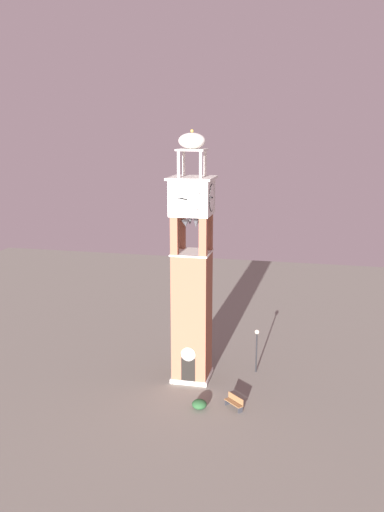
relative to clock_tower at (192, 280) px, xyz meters
The scene contains 6 objects.
ground 8.08m from the clock_tower, 80.29° to the left, with size 80.00×80.00×0.00m, color gray.
clock_tower is the anchor object (origin of this frame).
park_bench 9.55m from the clock_tower, 46.04° to the right, with size 1.49×1.39×0.95m.
lamp_post 7.68m from the clock_tower, 23.25° to the left, with size 0.36×0.36×3.66m.
trash_bin 8.47m from the clock_tower, 87.06° to the left, with size 0.52×0.52×0.80m, color #38513D.
shrub_near_entry 9.22m from the clock_tower, 71.43° to the right, with size 1.06×1.06×0.66m, color #234C28.
Camera 1 is at (8.74, -39.31, 19.66)m, focal length 38.30 mm.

